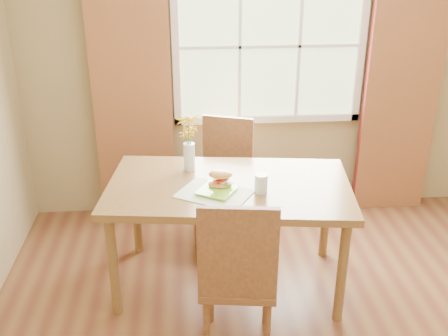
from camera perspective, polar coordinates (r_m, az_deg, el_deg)
name	(u,v)px	position (r m, az deg, el deg)	size (l,w,h in m)	color
room	(326,147)	(2.77, 11.08, 2.27)	(4.24, 3.84, 2.74)	brown
window	(270,46)	(4.48, 4.98, 13.06)	(1.62, 0.06, 1.32)	beige
curtain_left	(133,99)	(4.45, -9.91, 7.40)	(0.65, 0.08, 2.20)	maroon
curtain_right	(401,93)	(4.82, 18.73, 7.76)	(0.65, 0.08, 2.20)	maroon
dining_table	(229,195)	(3.60, 0.54, -2.95)	(1.75, 1.12, 0.80)	brown
chair_near	(238,273)	(3.06, 1.52, -11.35)	(0.50, 0.50, 1.06)	brown
chair_far	(225,174)	(4.30, 0.07, -0.62)	(0.54, 0.54, 1.01)	brown
placemat	(214,194)	(3.43, -1.06, -2.80)	(0.45, 0.33, 0.01)	beige
plate	(217,191)	(3.44, -0.78, -2.55)	(0.22, 0.22, 0.01)	#8EDE37
croissant_sandwich	(220,179)	(3.46, -0.38, -1.21)	(0.17, 0.12, 0.12)	#E4994D
water_glass	(261,184)	(3.43, 4.05, -1.74)	(0.09, 0.09, 0.13)	silver
flower_vase	(189,137)	(3.69, -3.87, 3.36)	(0.17, 0.17, 0.41)	silver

